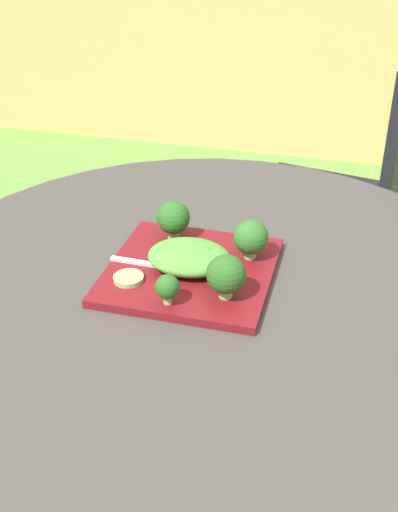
% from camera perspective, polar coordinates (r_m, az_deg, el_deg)
% --- Properties ---
extents(bamboo_fence, '(8.00, 0.08, 1.29)m').
position_cam_1_polar(bamboo_fence, '(3.27, 11.73, 19.26)').
color(bamboo_fence, tan).
rests_on(bamboo_fence, ground_plane).
extents(patio_table, '(1.02, 1.02, 0.72)m').
position_cam_1_polar(patio_table, '(1.16, 0.69, -11.30)').
color(patio_table, '#423D38').
rests_on(patio_table, ground_plane).
extents(patio_chair, '(0.52, 0.52, 0.90)m').
position_cam_1_polar(patio_chair, '(1.87, 13.96, 6.37)').
color(patio_chair, black).
rests_on(patio_chair, ground_plane).
extents(salad_plate, '(0.26, 0.26, 0.01)m').
position_cam_1_polar(salad_plate, '(1.03, -0.76, -1.37)').
color(salad_plate, maroon).
rests_on(salad_plate, patio_table).
extents(fork, '(0.15, 0.03, 0.00)m').
position_cam_1_polar(fork, '(1.03, -3.15, -0.96)').
color(fork, silver).
rests_on(fork, salad_plate).
extents(lettuce_mound, '(0.13, 0.11, 0.04)m').
position_cam_1_polar(lettuce_mound, '(1.02, -0.91, -0.08)').
color(lettuce_mound, '#519338').
rests_on(lettuce_mound, salad_plate).
extents(broccoli_floret_0, '(0.06, 0.06, 0.07)m').
position_cam_1_polar(broccoli_floret_0, '(1.04, 4.67, 1.65)').
color(broccoli_floret_0, '#99B770').
rests_on(broccoli_floret_0, salad_plate).
extents(broccoli_floret_1, '(0.06, 0.06, 0.07)m').
position_cam_1_polar(broccoli_floret_1, '(1.10, -2.32, 3.42)').
color(broccoli_floret_1, '#99B770').
rests_on(broccoli_floret_1, salad_plate).
extents(broccoli_floret_2, '(0.06, 0.06, 0.07)m').
position_cam_1_polar(broccoli_floret_2, '(0.94, 2.44, -1.69)').
color(broccoli_floret_2, '#99B770').
rests_on(broccoli_floret_2, salad_plate).
extents(broccoli_floret_3, '(0.04, 0.04, 0.05)m').
position_cam_1_polar(broccoli_floret_3, '(0.93, -2.85, -2.81)').
color(broccoli_floret_3, '#99B770').
rests_on(broccoli_floret_3, salad_plate).
extents(cucumber_slice_0, '(0.05, 0.05, 0.01)m').
position_cam_1_polar(cucumber_slice_0, '(1.00, -6.33, -1.99)').
color(cucumber_slice_0, '#8EB766').
rests_on(cucumber_slice_0, salad_plate).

